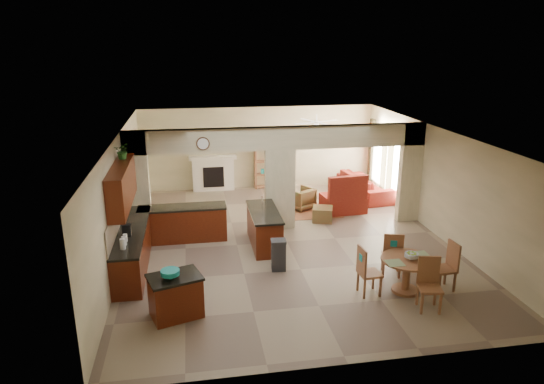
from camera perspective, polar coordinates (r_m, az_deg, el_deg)
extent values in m
plane|color=#85755C|center=(12.49, 1.74, -5.86)|extent=(10.00, 10.00, 0.00)
plane|color=white|center=(11.67, 1.87, 6.88)|extent=(10.00, 10.00, 0.00)
plane|color=beige|center=(16.78, -1.57, 5.24)|extent=(8.00, 0.00, 8.00)
plane|color=beige|center=(7.53, 9.45, -10.78)|extent=(8.00, 0.00, 8.00)
plane|color=beige|center=(11.91, -17.43, -0.66)|extent=(0.00, 10.00, 10.00)
plane|color=beige|center=(13.36, 18.88, 1.12)|extent=(0.00, 10.00, 10.00)
cube|color=beige|center=(12.82, -15.56, 0.77)|extent=(0.60, 0.25, 2.80)
cube|color=beige|center=(13.03, 0.92, 0.31)|extent=(0.80, 0.25, 2.20)
cube|color=beige|center=(14.08, 15.91, 2.20)|extent=(0.60, 0.25, 2.80)
cube|color=beige|center=(12.69, 0.95, 6.36)|extent=(8.00, 0.25, 0.60)
cube|color=#3F1207|center=(11.46, -15.99, -6.43)|extent=(0.60, 3.20, 0.86)
cube|color=black|center=(11.29, -16.18, -4.31)|extent=(0.62, 3.22, 0.05)
cube|color=#9B8769|center=(11.22, -17.74, -2.87)|extent=(0.02, 3.20, 0.55)
cube|color=#3F1207|center=(12.64, -10.42, -3.74)|extent=(2.20, 0.60, 0.86)
cube|color=black|center=(12.49, -10.53, -1.80)|extent=(2.22, 0.62, 0.05)
cube|color=#3F1207|center=(10.98, -17.25, 0.70)|extent=(0.35, 2.40, 0.90)
cube|color=#3F1207|center=(12.13, -0.94, -4.36)|extent=(0.65, 1.80, 0.86)
cube|color=black|center=(11.97, -0.95, -2.34)|extent=(0.70, 1.85, 0.05)
cube|color=silver|center=(11.36, -0.28, -5.97)|extent=(0.58, 0.04, 0.70)
cylinder|color=#4E2E1A|center=(12.35, -8.12, 5.65)|extent=(0.34, 0.03, 0.34)
cube|color=brown|center=(14.64, 4.74, -2.32)|extent=(1.60, 1.30, 0.01)
cube|color=white|center=(16.68, -6.92, 2.04)|extent=(1.40, 0.28, 1.10)
cube|color=black|center=(16.56, -6.89, 1.75)|extent=(0.70, 0.04, 0.70)
cube|color=white|center=(16.52, -6.99, 4.03)|extent=(1.60, 0.35, 0.10)
cube|color=brown|center=(16.77, -0.29, 3.48)|extent=(1.00, 0.32, 1.80)
cube|color=white|center=(15.38, 14.73, 2.78)|extent=(0.02, 0.90, 1.90)
cube|color=white|center=(16.90, 12.41, 4.23)|extent=(0.02, 0.90, 1.90)
cube|color=white|center=(16.17, 13.48, 3.02)|extent=(0.02, 0.70, 2.10)
cube|color=#45261B|center=(14.84, 15.52, 2.19)|extent=(0.10, 0.28, 2.30)
cube|color=#45261B|center=(15.89, 13.73, 3.32)|extent=(0.10, 0.28, 2.30)
cube|color=#45261B|center=(16.34, 13.05, 3.74)|extent=(0.10, 0.28, 2.30)
cube|color=#45261B|center=(17.42, 11.57, 4.67)|extent=(0.10, 0.28, 2.30)
cylinder|color=white|center=(14.93, 5.26, 8.19)|extent=(1.00, 1.00, 0.10)
cube|color=#3F1207|center=(9.34, -11.26, -12.06)|extent=(1.04, 0.86, 0.77)
cube|color=black|center=(9.15, -11.41, -9.82)|extent=(1.10, 0.93, 0.05)
cylinder|color=teal|center=(9.05, -11.88, -9.43)|extent=(0.34, 0.34, 0.16)
cube|color=#2B2A2D|center=(10.90, 0.76, -7.54)|extent=(0.33, 0.29, 0.66)
cylinder|color=brown|center=(10.21, 15.67, -7.66)|extent=(1.08, 1.08, 0.04)
cylinder|color=brown|center=(10.36, 15.52, -9.40)|extent=(0.16, 0.16, 0.69)
cylinder|color=brown|center=(10.51, 15.37, -11.04)|extent=(0.55, 0.55, 0.06)
cylinder|color=#80B627|center=(10.16, 16.09, -7.24)|extent=(0.28, 0.28, 0.15)
imported|color=maroon|center=(16.29, 10.86, 0.77)|extent=(2.56, 1.26, 0.72)
cube|color=maroon|center=(14.78, 8.34, -1.30)|extent=(1.29, 1.09, 0.48)
imported|color=maroon|center=(14.83, 3.42, -0.74)|extent=(0.96, 0.97, 0.65)
cube|color=maroon|center=(13.89, 5.96, -2.60)|extent=(0.69, 0.69, 0.40)
imported|color=#134612|center=(11.42, -17.16, 4.65)|extent=(0.36, 0.32, 0.38)
cube|color=brown|center=(10.96, 13.90, -7.26)|extent=(0.53, 0.53, 0.05)
cube|color=brown|center=(11.23, 14.61, -7.99)|extent=(0.04, 0.04, 0.44)
cube|color=brown|center=(11.19, 12.87, -7.94)|extent=(0.04, 0.04, 0.44)
cube|color=brown|center=(10.92, 14.78, -8.75)|extent=(0.04, 0.04, 0.44)
cube|color=brown|center=(10.89, 12.98, -8.70)|extent=(0.04, 0.04, 0.44)
cube|color=brown|center=(10.67, 14.09, -6.21)|extent=(0.41, 0.17, 0.55)
cube|color=teal|center=(10.62, 14.13, -5.92)|extent=(0.14, 0.05, 0.14)
cube|color=brown|center=(10.64, 19.53, -8.55)|extent=(0.45, 0.45, 0.05)
cube|color=brown|center=(10.78, 18.15, -9.42)|extent=(0.04, 0.04, 0.44)
cube|color=brown|center=(10.53, 19.11, -10.19)|extent=(0.04, 0.04, 0.44)
cube|color=brown|center=(10.95, 19.69, -9.15)|extent=(0.04, 0.04, 0.44)
cube|color=brown|center=(10.70, 20.67, -9.90)|extent=(0.04, 0.04, 0.44)
cube|color=brown|center=(10.62, 20.57, -6.94)|extent=(0.07, 0.42, 0.55)
cube|color=teal|center=(10.61, 20.72, -6.58)|extent=(0.02, 0.14, 0.14)
cube|color=brown|center=(9.79, 18.07, -10.72)|extent=(0.50, 0.50, 0.05)
cube|color=brown|center=(9.71, 17.23, -12.43)|extent=(0.04, 0.04, 0.44)
cube|color=brown|center=(9.81, 19.19, -12.33)|extent=(0.04, 0.04, 0.44)
cube|color=brown|center=(10.00, 16.73, -11.47)|extent=(0.04, 0.04, 0.44)
cube|color=brown|center=(10.09, 18.64, -11.39)|extent=(0.04, 0.04, 0.44)
cube|color=brown|center=(9.83, 17.94, -8.66)|extent=(0.42, 0.12, 0.55)
cube|color=teal|center=(9.82, 17.94, -8.23)|extent=(0.14, 0.04, 0.14)
cube|color=brown|center=(10.06, 11.42, -9.39)|extent=(0.44, 0.44, 0.05)
cube|color=brown|center=(10.10, 12.63, -10.84)|extent=(0.04, 0.04, 0.44)
cube|color=brown|center=(10.37, 11.83, -10.00)|extent=(0.04, 0.04, 0.44)
cube|color=brown|center=(9.97, 10.83, -11.11)|extent=(0.04, 0.04, 0.44)
cube|color=brown|center=(10.24, 10.07, -10.25)|extent=(0.04, 0.04, 0.44)
cube|color=brown|center=(9.86, 10.51, -7.97)|extent=(0.06, 0.42, 0.55)
cube|color=teal|center=(9.82, 10.39, -7.62)|extent=(0.02, 0.14, 0.14)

